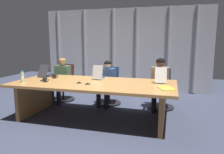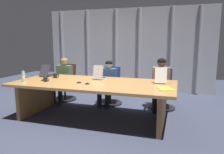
# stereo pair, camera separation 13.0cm
# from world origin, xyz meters

# --- Properties ---
(ground_plane) EXTENTS (11.39, 11.39, 0.00)m
(ground_plane) POSITION_xyz_m (0.00, 0.00, 0.00)
(ground_plane) COLOR #383D51
(conference_table) EXTENTS (3.25, 1.44, 0.76)m
(conference_table) POSITION_xyz_m (0.00, 0.00, 0.59)
(conference_table) COLOR #B77F42
(conference_table) RESTS_ON ground_plane
(curtain_backdrop) EXTENTS (5.38, 0.17, 2.61)m
(curtain_backdrop) POSITION_xyz_m (-0.00, 2.84, 1.30)
(curtain_backdrop) COLOR #B2B2B7
(curtain_backdrop) RESTS_ON ground_plane
(laptop_left_end) EXTENTS (0.27, 0.49, 0.29)m
(laptop_left_end) POSITION_xyz_m (-1.32, 0.43, 0.81)
(laptop_left_end) COLOR #2D2D33
(laptop_left_end) RESTS_ON conference_table
(laptop_left_mid) EXTENTS (0.22, 0.39, 0.31)m
(laptop_left_mid) POSITION_xyz_m (-0.01, 0.41, 0.82)
(laptop_left_mid) COLOR #BCBCC1
(laptop_left_mid) RESTS_ON conference_table
(laptop_center) EXTENTS (0.26, 0.48, 0.32)m
(laptop_center) POSITION_xyz_m (1.30, 0.41, 0.82)
(laptop_center) COLOR beige
(laptop_center) RESTS_ON conference_table
(office_chair_left_end) EXTENTS (0.60, 0.60, 0.96)m
(office_chair_left_end) POSITION_xyz_m (-1.29, 1.14, 0.35)
(office_chair_left_end) COLOR #511E19
(office_chair_left_end) RESTS_ON ground_plane
(office_chair_left_mid) EXTENTS (0.60, 0.60, 0.92)m
(office_chair_left_mid) POSITION_xyz_m (0.00, 1.13, 0.34)
(office_chair_left_mid) COLOR navy
(office_chair_left_mid) RESTS_ON ground_plane
(office_chair_center) EXTENTS (0.60, 0.60, 0.92)m
(office_chair_center) POSITION_xyz_m (1.30, 1.13, 0.34)
(office_chair_center) COLOR navy
(office_chair_center) RESTS_ON ground_plane
(person_left_end) EXTENTS (0.42, 0.56, 1.14)m
(person_left_end) POSITION_xyz_m (-1.27, 0.98, 0.65)
(person_left_end) COLOR #4C6B4C
(person_left_end) RESTS_ON ground_plane
(person_left_mid) EXTENTS (0.39, 0.56, 1.10)m
(person_left_mid) POSITION_xyz_m (-0.02, 0.97, 0.62)
(person_left_mid) COLOR #335184
(person_left_mid) RESTS_ON ground_plane
(person_center) EXTENTS (0.41, 0.55, 1.19)m
(person_center) POSITION_xyz_m (1.26, 0.98, 0.68)
(person_center) COLOR olive
(person_center) RESTS_ON ground_plane
(water_bottle_primary) EXTENTS (0.07, 0.07, 0.24)m
(water_bottle_primary) POSITION_xyz_m (-1.36, -0.41, 0.87)
(water_bottle_primary) COLOR #ADD1B2
(water_bottle_primary) RESTS_ON conference_table
(coffee_mug_near) EXTENTS (0.13, 0.08, 0.09)m
(coffee_mug_near) POSITION_xyz_m (-0.95, -0.24, 0.80)
(coffee_mug_near) COLOR black
(coffee_mug_near) RESTS_ON conference_table
(coffee_mug_far) EXTENTS (0.14, 0.09, 0.10)m
(coffee_mug_far) POSITION_xyz_m (-1.01, 0.22, 0.81)
(coffee_mug_far) COLOR black
(coffee_mug_far) RESTS_ON conference_table
(conference_mic_left_side) EXTENTS (0.11, 0.11, 0.03)m
(conference_mic_left_side) POSITION_xyz_m (-0.24, -0.16, 0.77)
(conference_mic_left_side) COLOR black
(conference_mic_left_side) RESTS_ON conference_table
(conference_mic_middle) EXTENTS (0.11, 0.11, 0.03)m
(conference_mic_middle) POSITION_xyz_m (-0.04, -0.22, 0.77)
(conference_mic_middle) COLOR black
(conference_mic_middle) RESTS_ON conference_table
(conference_mic_right_side) EXTENTS (0.11, 0.11, 0.03)m
(conference_mic_right_side) POSITION_xyz_m (-1.08, -0.14, 0.77)
(conference_mic_right_side) COLOR black
(conference_mic_right_side) RESTS_ON conference_table
(spiral_notepad) EXTENTS (0.32, 0.37, 0.03)m
(spiral_notepad) POSITION_xyz_m (1.43, -0.23, 0.76)
(spiral_notepad) COLOR yellow
(spiral_notepad) RESTS_ON conference_table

